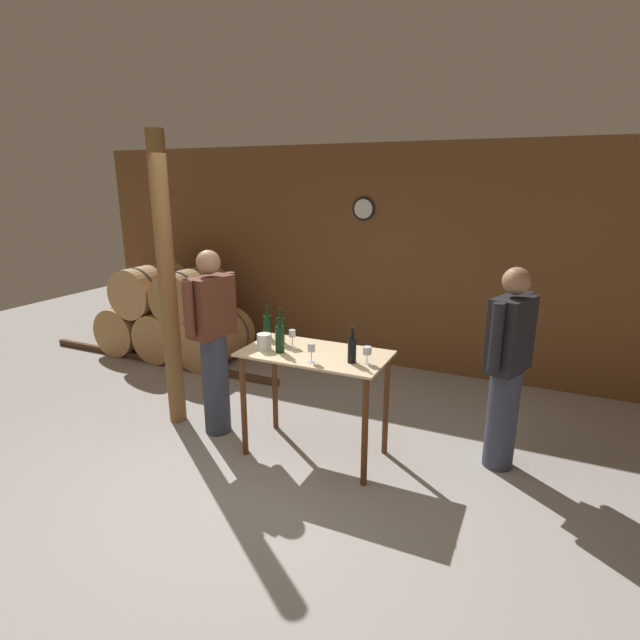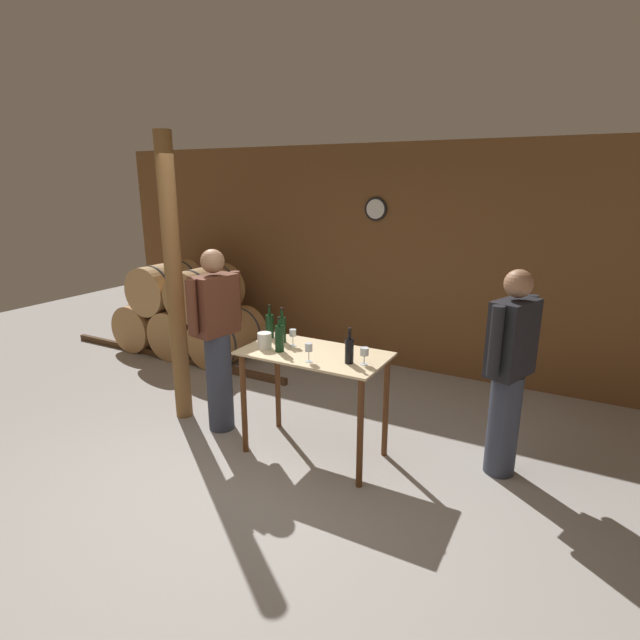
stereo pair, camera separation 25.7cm
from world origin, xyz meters
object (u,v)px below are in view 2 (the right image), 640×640
wine_bottle_far_left (270,325)px  person_visitor_with_scarf (509,370)px  ice_bucket (265,341)px  wine_glass_near_left (293,334)px  wine_bottle_center (279,338)px  wine_bottle_right (349,350)px  wine_glass_near_center (309,348)px  wooden_post (174,283)px  wine_glass_near_right (364,352)px  wine_bottle_left (282,329)px  person_host (217,338)px

wine_bottle_far_left → person_visitor_with_scarf: bearing=8.7°
ice_bucket → wine_glass_near_left: bearing=42.7°
wine_bottle_center → wine_bottle_right: bearing=2.2°
wine_glass_near_left → wine_bottle_center: bearing=-98.6°
wine_bottle_far_left → wine_glass_near_center: (0.62, -0.37, -0.00)m
wooden_post → wine_bottle_center: wooden_post is taller
wine_glass_near_left → person_visitor_with_scarf: bearing=13.7°
person_visitor_with_scarf → wooden_post: bearing=-171.1°
wine_glass_near_left → wine_bottle_far_left: bearing=160.8°
wine_bottle_right → wine_glass_near_left: wine_bottle_right is taller
wine_bottle_center → wine_glass_near_right: size_ratio=2.19×
wine_bottle_left → person_visitor_with_scarf: 1.87m
wine_bottle_right → person_host: size_ratio=0.17×
wine_bottle_right → person_visitor_with_scarf: person_visitor_with_scarf is taller
wooden_post → wine_glass_near_center: (1.57, -0.21, -0.32)m
wine_bottle_left → wine_glass_near_center: (0.45, -0.31, -0.01)m
wine_glass_near_right → person_host: person_host is taller
wine_glass_near_left → person_host: person_host is taller
wooden_post → person_visitor_with_scarf: size_ratio=1.63×
wine_glass_near_left → wine_bottle_right: bearing=-13.6°
wine_glass_near_center → person_host: person_host is taller
wooden_post → wine_bottle_far_left: 1.02m
wine_bottle_center → wine_glass_near_center: wine_bottle_center is taller
wine_bottle_left → wine_bottle_center: size_ratio=1.04×
wine_bottle_far_left → person_visitor_with_scarf: 2.02m
wine_bottle_left → wine_bottle_right: bearing=-14.6°
wooden_post → wine_bottle_left: size_ratio=8.79×
wine_bottle_left → person_host: size_ratio=0.18×
ice_bucket → wine_bottle_right: bearing=1.4°
wine_bottle_left → wine_glass_near_center: size_ratio=2.04×
person_host → wine_bottle_center: bearing=-7.0°
wine_bottle_center → wine_bottle_right: (0.62, 0.02, -0.01)m
wooden_post → wine_glass_near_right: 2.00m
wooden_post → wine_glass_near_left: bearing=2.3°
wine_bottle_far_left → wine_glass_near_right: bearing=-12.3°
wine_glass_near_left → wine_glass_near_right: (0.71, -0.11, -0.01)m
wine_glass_near_left → person_visitor_with_scarf: person_visitor_with_scarf is taller
wine_bottle_left → person_visitor_with_scarf: person_visitor_with_scarf is taller
wooden_post → person_visitor_with_scarf: wooden_post is taller
person_host → person_visitor_with_scarf: (2.45, 0.49, -0.03)m
wine_bottle_right → wine_bottle_left: bearing=165.4°
ice_bucket → person_visitor_with_scarf: person_visitor_with_scarf is taller
wine_bottle_left → person_visitor_with_scarf: size_ratio=0.19×
wine_glass_near_center → person_visitor_with_scarf: size_ratio=0.09×
wooden_post → wine_glass_near_center: size_ratio=17.91×
wine_bottle_center → person_host: size_ratio=0.17×
wine_bottle_far_left → wine_bottle_right: bearing=-15.6°
wine_bottle_far_left → wine_glass_near_left: bearing=-19.2°
wine_glass_near_center → wine_glass_near_right: size_ratio=1.12×
person_visitor_with_scarf → person_host: bearing=-168.7°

